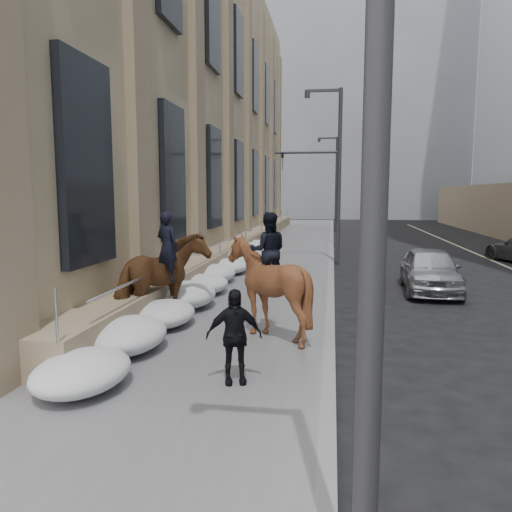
{
  "coord_description": "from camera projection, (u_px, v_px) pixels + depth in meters",
  "views": [
    {
      "loc": [
        2.63,
        -9.37,
        3.34
      ],
      "look_at": [
        0.68,
        3.39,
        1.7
      ],
      "focal_mm": 35.0,
      "sensor_mm": 36.0,
      "label": 1
    }
  ],
  "objects": [
    {
      "name": "limestone_building",
      "position": [
        199.0,
        97.0,
        29.24
      ],
      "size": [
        6.1,
        44.0,
        18.0
      ],
      "color": "#8C7D5C",
      "rests_on": "ground"
    },
    {
      "name": "bg_building_mid",
      "position": [
        345.0,
        112.0,
        66.47
      ],
      "size": [
        30.0,
        12.0,
        28.0
      ],
      "primitive_type": "cube",
      "color": "slate",
      "rests_on": "ground"
    },
    {
      "name": "sidewalk",
      "position": [
        264.0,
        276.0,
        19.8
      ],
      "size": [
        5.0,
        80.0,
        0.12
      ],
      "primitive_type": "cube",
      "color": "#5A5A5D",
      "rests_on": "ground"
    },
    {
      "name": "pedestrian",
      "position": [
        234.0,
        336.0,
        8.43
      ],
      "size": [
        1.03,
        0.65,
        1.63
      ],
      "primitive_type": "imported",
      "rotation": [
        0.0,
        0.0,
        0.29
      ],
      "color": "black",
      "rests_on": "sidewalk"
    },
    {
      "name": "bg_building_far",
      "position": [
        279.0,
        151.0,
        80.24
      ],
      "size": [
        24.0,
        12.0,
        20.0
      ],
      "primitive_type": "cube",
      "color": "gray",
      "rests_on": "ground"
    },
    {
      "name": "car_silver",
      "position": [
        430.0,
        270.0,
        16.85
      ],
      "size": [
        2.02,
        4.51,
        1.5
      ],
      "primitive_type": "imported",
      "rotation": [
        0.0,
        0.0,
        -0.06
      ],
      "color": "#A8A9B0",
      "rests_on": "ground"
    },
    {
      "name": "traffic_signal",
      "position": [
        324.0,
        182.0,
        30.76
      ],
      "size": [
        4.1,
        0.22,
        6.0
      ],
      "color": "#2D2D30",
      "rests_on": "ground"
    },
    {
      "name": "snow_bank",
      "position": [
        219.0,
        272.0,
        18.11
      ],
      "size": [
        1.7,
        18.1,
        0.76
      ],
      "color": "silver",
      "rests_on": "sidewalk"
    },
    {
      "name": "mounted_horse_left",
      "position": [
        163.0,
        277.0,
        12.36
      ],
      "size": [
        2.14,
        2.86,
        2.76
      ],
      "rotation": [
        0.0,
        0.0,
        2.73
      ],
      "color": "#4C2D17",
      "rests_on": "sidewalk"
    },
    {
      "name": "streetlight_far",
      "position": [
        334.0,
        178.0,
        42.35
      ],
      "size": [
        1.71,
        0.24,
        8.0
      ],
      "color": "#2D2D30",
      "rests_on": "ground"
    },
    {
      "name": "streetlight_mid",
      "position": [
        336.0,
        165.0,
        22.74
      ],
      "size": [
        1.71,
        0.24,
        8.0
      ],
      "color": "#2D2D30",
      "rests_on": "ground"
    },
    {
      "name": "mounted_horse_right",
      "position": [
        267.0,
        283.0,
        11.14
      ],
      "size": [
        2.16,
        2.34,
        2.79
      ],
      "rotation": [
        0.0,
        0.0,
        3.31
      ],
      "color": "#4D2916",
      "rests_on": "sidewalk"
    },
    {
      "name": "ground",
      "position": [
        197.0,
        360.0,
        10.0
      ],
      "size": [
        140.0,
        140.0,
        0.0
      ],
      "primitive_type": "plane",
      "color": "black",
      "rests_on": "ground"
    },
    {
      "name": "curb",
      "position": [
        331.0,
        277.0,
        19.41
      ],
      "size": [
        0.24,
        80.0,
        0.12
      ],
      "primitive_type": "cube",
      "color": "slate",
      "rests_on": "ground"
    }
  ]
}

